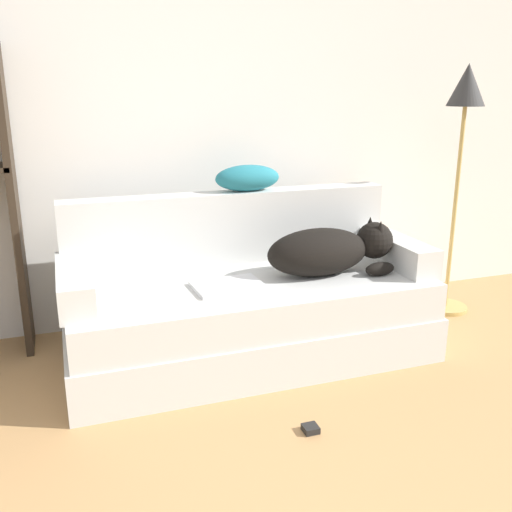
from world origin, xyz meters
TOP-DOWN VIEW (x-y plane):
  - wall_back at (0.00, 2.76)m, footprint 7.46×0.06m
  - couch at (0.18, 2.10)m, footprint 1.80×0.81m
  - couch_backrest at (0.18, 2.43)m, footprint 1.76×0.15m
  - couch_arm_left at (-0.64, 2.10)m, footprint 0.15×0.62m
  - couch_arm_right at (1.01, 2.10)m, footprint 0.15×0.62m
  - dog at (0.60, 2.06)m, footprint 0.69×0.28m
  - laptop at (0.05, 2.02)m, footprint 0.34×0.26m
  - throw_pillow at (0.29, 2.44)m, footprint 0.35×0.17m
  - floor_lamp at (1.54, 2.30)m, footprint 0.26×0.26m
  - power_adapter at (0.19, 1.37)m, footprint 0.06×0.06m

SIDE VIEW (x-z plane):
  - power_adapter at x=0.19m, z-range 0.00..0.03m
  - couch at x=0.18m, z-range 0.00..0.40m
  - laptop at x=0.05m, z-range 0.41..0.43m
  - couch_arm_left at x=-0.64m, z-range 0.41..0.56m
  - couch_arm_right at x=1.01m, z-range 0.41..0.56m
  - dog at x=0.60m, z-range 0.40..0.67m
  - couch_backrest at x=0.18m, z-range 0.41..0.79m
  - throw_pillow at x=0.29m, z-range 0.79..0.93m
  - floor_lamp at x=1.54m, z-range 0.40..1.85m
  - wall_back at x=0.00m, z-range 0.00..2.70m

